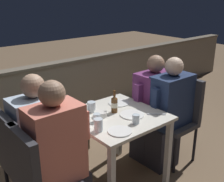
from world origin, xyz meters
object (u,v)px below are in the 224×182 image
person_navy_jumper (168,114)px  person_purple_stripe (151,108)px  person_blue_shirt (42,143)px  potted_plant (145,99)px  chair_left_far (20,156)px  person_coral_top (61,159)px  chair_right_near (180,112)px  chair_right_far (163,106)px  beer_bottle (114,104)px  chair_left_near (37,176)px

person_navy_jumper → person_purple_stripe: person_navy_jumper is taller
person_purple_stripe → person_navy_jumper: bearing=-86.7°
person_blue_shirt → person_purple_stripe: bearing=-2.2°
potted_plant → chair_left_far: bearing=-165.6°
person_coral_top → chair_left_far: person_coral_top is taller
person_blue_shirt → chair_left_far: bearing=-180.0°
person_coral_top → person_navy_jumper: bearing=2.2°
chair_right_near → chair_right_far: 0.23m
chair_right_far → chair_right_near: bearing=-86.9°
chair_right_near → potted_plant: (0.29, 0.80, -0.16)m
person_coral_top → beer_bottle: bearing=17.2°
person_blue_shirt → chair_right_far: 1.51m
chair_left_near → chair_right_far: size_ratio=1.00×
person_coral_top → chair_right_near: bearing=1.9°
chair_right_far → potted_plant: (0.30, 0.57, -0.16)m
person_blue_shirt → person_navy_jumper: bearing=-12.1°
person_blue_shirt → chair_right_far: (1.51, -0.05, -0.05)m
person_purple_stripe → chair_right_far: bearing=-0.0°
person_purple_stripe → chair_right_near: bearing=-47.3°
chair_left_far → chair_right_near: (1.73, -0.28, 0.00)m
beer_bottle → chair_right_near: bearing=-11.9°
chair_right_near → potted_plant: bearing=70.4°
person_coral_top → chair_left_far: 0.39m
person_purple_stripe → chair_left_far: bearing=178.1°
person_blue_shirt → chair_right_near: person_blue_shirt is taller
chair_right_near → chair_right_far: bearing=93.1°
chair_left_near → chair_right_near: size_ratio=1.00×
chair_left_far → person_navy_jumper: person_navy_jumper is taller
person_navy_jumper → beer_bottle: 0.67m
chair_right_near → person_navy_jumper: (-0.20, 0.00, 0.03)m
person_blue_shirt → person_coral_top: bearing=-92.3°
person_coral_top → chair_left_far: size_ratio=1.33×
person_coral_top → chair_left_far: (-0.19, 0.34, -0.07)m
potted_plant → beer_bottle: bearing=-150.2°
person_coral_top → person_navy_jumper: size_ratio=1.05×
chair_right_near → person_purple_stripe: size_ratio=0.80×
person_blue_shirt → chair_left_near: bearing=-122.6°
chair_left_near → person_navy_jumper: 1.54m
chair_right_near → potted_plant: chair_right_near is taller
person_navy_jumper → chair_right_far: (0.19, 0.23, -0.03)m
beer_bottle → potted_plant: beer_bottle is taller
person_navy_jumper → person_purple_stripe: size_ratio=1.01×
person_coral_top → chair_left_far: bearing=119.3°
person_coral_top → person_blue_shirt: bearing=87.7°
chair_right_near → person_navy_jumper: size_ratio=0.79×
person_blue_shirt → person_navy_jumper: 1.35m
chair_right_far → potted_plant: bearing=62.2°
person_purple_stripe → potted_plant: person_purple_stripe is taller
person_coral_top → chair_right_near: size_ratio=1.33×
chair_left_near → beer_bottle: bearing=13.6°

